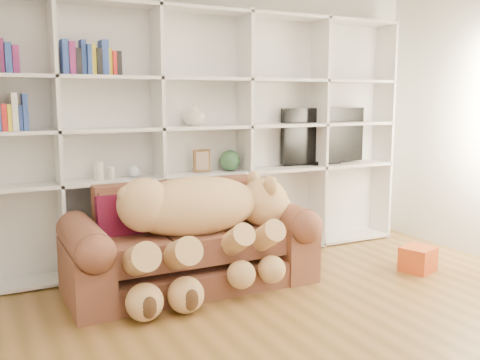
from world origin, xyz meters
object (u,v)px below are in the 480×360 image
sofa (190,248)px  tv (323,137)px  teddy_bear (200,219)px  gift_box (418,259)px

sofa → tv: tv is taller
tv → sofa: bearing=-160.3°
teddy_bear → gift_box: teddy_bear is taller
sofa → tv: 2.09m
sofa → gift_box: size_ratio=7.27×
sofa → gift_box: (2.00, -0.59, -0.21)m
gift_box → teddy_bear: bearing=167.9°
sofa → tv: size_ratio=2.00×
teddy_bear → tv: tv is taller
tv → gift_box: bearing=-80.8°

